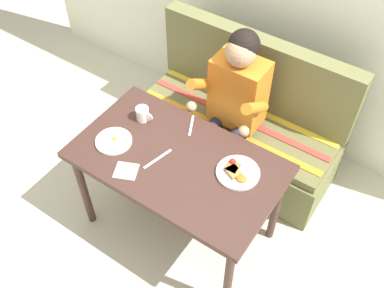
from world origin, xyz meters
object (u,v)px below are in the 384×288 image
napkin (126,171)px  knife (158,159)px  fork (191,125)px  plate_breakfast (237,172)px  couch (239,127)px  plate_eggs (114,141)px  person (233,100)px  table (178,168)px  coffee_mug (143,114)px

napkin → knife: size_ratio=0.62×
fork → napkin: bearing=-128.1°
plate_breakfast → couch: bearing=116.6°
plate_eggs → fork: (0.30, 0.36, -0.01)m
couch → person: size_ratio=1.19×
person → plate_eggs: (-0.40, -0.69, -0.00)m
person → couch: bearing=94.8°
couch → plate_eggs: couch is taller
plate_eggs → couch: bearing=66.1°
table → couch: (0.00, 0.76, -0.32)m
table → plate_breakfast: 0.36m
person → knife: person is taller
person → plate_breakfast: bearing=-56.9°
plate_breakfast → plate_eggs: (-0.72, -0.20, -0.00)m
couch → knife: (-0.09, -0.83, 0.40)m
table → plate_breakfast: size_ratio=4.93×
plate_eggs → knife: plate_eggs is taller
person → fork: person is taller
coffee_mug → knife: 0.34m
coffee_mug → table: bearing=-22.0°
fork → knife: bearing=-118.1°
plate_breakfast → knife: 0.45m
napkin → coffee_mug: bearing=114.8°
plate_eggs → napkin: size_ratio=1.72×
table → fork: (-0.08, 0.26, 0.08)m
plate_breakfast → coffee_mug: bearing=176.5°
napkin → person: bearing=76.3°
couch → napkin: couch is taller
couch → fork: bearing=-99.2°
coffee_mug → fork: (0.28, 0.12, -0.04)m
couch → plate_breakfast: bearing=-63.4°
couch → knife: 0.92m
table → person: (0.01, 0.59, 0.09)m
fork → knife: same height
plate_eggs → fork: plate_eggs is taller
couch → knife: bearing=-96.4°
couch → coffee_mug: (-0.36, -0.62, 0.45)m
knife → plate_breakfast: bearing=34.6°
person → fork: (-0.10, -0.33, -0.01)m
knife → fork: bearing=101.6°
plate_eggs → coffee_mug: coffee_mug is taller
napkin → table: bearing=51.2°
napkin → plate_eggs: bearing=147.3°
person → coffee_mug: (-0.37, -0.45, 0.04)m
couch → fork: (-0.08, -0.50, 0.40)m
plate_breakfast → fork: (-0.41, 0.16, -0.01)m
person → plate_eggs: bearing=-120.0°
knife → coffee_mug: bearing=155.7°
plate_eggs → person: bearing=60.0°
couch → coffee_mug: size_ratio=12.20×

